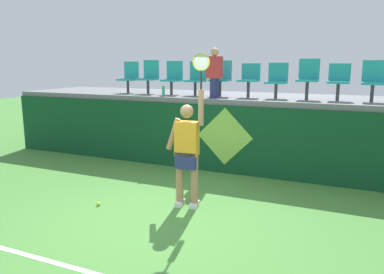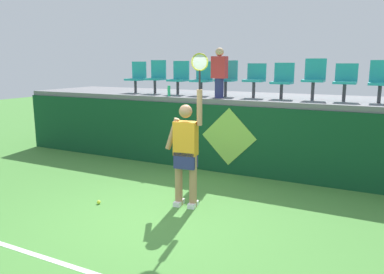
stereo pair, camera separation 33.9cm
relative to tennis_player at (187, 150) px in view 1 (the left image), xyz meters
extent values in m
plane|color=#478438|center=(-0.16, -0.62, -0.99)|extent=(40.00, 40.00, 0.00)
cube|color=#0F4223|center=(-0.16, 2.23, -0.23)|extent=(11.94, 0.20, 1.51)
cube|color=slate|center=(-0.16, 3.40, 0.58)|extent=(11.94, 2.44, 0.12)
cube|color=white|center=(-0.16, -2.37, -0.98)|extent=(10.74, 0.08, 0.01)
cube|color=white|center=(-0.13, -0.02, -0.95)|extent=(0.15, 0.27, 0.08)
cube|color=white|center=(0.12, 0.02, -0.95)|extent=(0.15, 0.27, 0.08)
cylinder|color=#A87A56|center=(-0.13, -0.02, -0.54)|extent=(0.13, 0.13, 0.90)
cylinder|color=#A87A56|center=(0.12, 0.02, -0.54)|extent=(0.13, 0.13, 0.90)
cube|color=navy|center=(-0.01, 0.00, -0.17)|extent=(0.39, 0.26, 0.28)
cube|color=orange|center=(-0.01, 0.00, 0.19)|extent=(0.40, 0.27, 0.57)
sphere|color=#A87A56|center=(-0.01, 0.00, 0.65)|extent=(0.22, 0.22, 0.22)
cylinder|color=#A87A56|center=(-0.24, -0.03, 0.26)|extent=(0.26, 0.12, 0.55)
cylinder|color=#A87A56|center=(0.23, 0.03, 0.72)|extent=(0.09, 0.09, 0.58)
cylinder|color=black|center=(0.23, 0.03, 1.16)|extent=(0.03, 0.03, 0.30)
torus|color=gold|center=(0.23, 0.03, 1.44)|extent=(0.28, 0.06, 0.28)
ellipsoid|color=silver|center=(0.23, 0.03, 1.44)|extent=(0.24, 0.05, 0.24)
sphere|color=#D1E533|center=(-1.40, -0.62, -0.95)|extent=(0.07, 0.07, 0.07)
cylinder|color=#26B272|center=(-1.72, 2.38, 0.77)|extent=(0.07, 0.07, 0.25)
cylinder|color=#38383D|center=(-3.08, 2.92, 0.81)|extent=(0.07, 0.07, 0.33)
cube|color=teal|center=(-3.08, 2.92, 0.99)|extent=(0.44, 0.42, 0.05)
cube|color=teal|center=(-3.08, 3.11, 1.24)|extent=(0.44, 0.04, 0.45)
cylinder|color=#38383D|center=(-2.47, 2.92, 0.82)|extent=(0.07, 0.07, 0.35)
cube|color=teal|center=(-2.47, 2.92, 1.02)|extent=(0.44, 0.42, 0.05)
cube|color=teal|center=(-2.47, 3.11, 1.27)|extent=(0.44, 0.04, 0.46)
cylinder|color=#38383D|center=(-1.79, 2.92, 0.81)|extent=(0.07, 0.07, 0.33)
cube|color=teal|center=(-1.79, 2.92, 1.00)|extent=(0.44, 0.42, 0.05)
cube|color=teal|center=(-1.79, 3.11, 1.25)|extent=(0.44, 0.04, 0.45)
cylinder|color=#38383D|center=(-1.14, 2.92, 0.81)|extent=(0.07, 0.07, 0.33)
cube|color=teal|center=(-1.14, 2.92, 1.00)|extent=(0.44, 0.42, 0.05)
cube|color=teal|center=(-1.14, 3.11, 1.24)|extent=(0.44, 0.04, 0.44)
cylinder|color=#38383D|center=(-0.49, 2.92, 0.82)|extent=(0.07, 0.07, 0.36)
cube|color=teal|center=(-0.49, 2.92, 1.03)|extent=(0.44, 0.42, 0.05)
cube|color=teal|center=(-0.49, 3.11, 1.27)|extent=(0.44, 0.04, 0.43)
cylinder|color=#38383D|center=(0.20, 2.92, 0.82)|extent=(0.07, 0.07, 0.36)
cube|color=teal|center=(0.20, 2.92, 1.03)|extent=(0.44, 0.42, 0.05)
cube|color=teal|center=(0.20, 3.11, 1.24)|extent=(0.44, 0.04, 0.36)
cylinder|color=#38383D|center=(0.83, 2.92, 0.81)|extent=(0.07, 0.07, 0.33)
cube|color=teal|center=(0.83, 2.92, 1.00)|extent=(0.44, 0.42, 0.05)
cube|color=teal|center=(0.83, 3.11, 1.23)|extent=(0.44, 0.04, 0.41)
cylinder|color=#38383D|center=(1.50, 2.92, 0.84)|extent=(0.07, 0.07, 0.39)
cube|color=teal|center=(1.50, 2.92, 1.06)|extent=(0.44, 0.42, 0.05)
cube|color=teal|center=(1.50, 3.11, 1.30)|extent=(0.44, 0.04, 0.44)
cylinder|color=#38383D|center=(2.13, 2.92, 0.82)|extent=(0.07, 0.07, 0.36)
cube|color=teal|center=(2.13, 2.92, 1.03)|extent=(0.44, 0.42, 0.05)
cube|color=teal|center=(2.13, 3.11, 1.24)|extent=(0.44, 0.04, 0.36)
cylinder|color=#38383D|center=(2.78, 2.92, 0.82)|extent=(0.07, 0.07, 0.35)
cube|color=teal|center=(2.78, 2.92, 1.02)|extent=(0.44, 0.42, 0.05)
cube|color=teal|center=(2.78, 3.11, 1.26)|extent=(0.44, 0.04, 0.44)
cylinder|color=navy|center=(-0.49, 2.54, 0.86)|extent=(0.20, 0.20, 0.44)
cube|color=red|center=(-0.49, 2.54, 1.33)|extent=(0.34, 0.20, 0.49)
sphere|color=#DBAD84|center=(-0.49, 2.54, 1.67)|extent=(0.19, 0.19, 0.19)
cube|color=#0F4223|center=(-0.08, 2.12, -0.99)|extent=(0.90, 0.01, 0.00)
plane|color=#8CC64C|center=(-0.08, 2.12, -0.16)|extent=(1.27, 0.00, 1.27)
camera|label=1|loc=(2.57, -5.54, 1.42)|focal=35.18mm
camera|label=2|loc=(2.87, -5.39, 1.42)|focal=35.18mm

